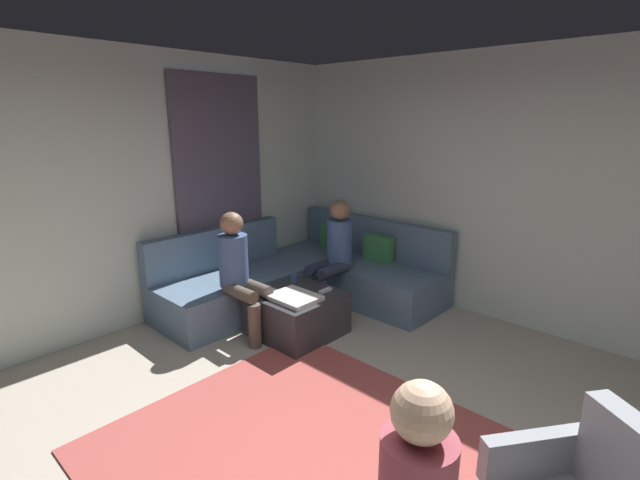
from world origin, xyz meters
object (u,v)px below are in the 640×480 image
sectional_couch (306,277)px  coffee_mug (294,278)px  person_on_couch_side (240,270)px  game_remote (326,290)px  person_on_couch_back (334,250)px  ottoman (297,313)px

sectional_couch → coffee_mug: sectional_couch is taller
person_on_couch_side → game_remote: bearing=136.1°
sectional_couch → game_remote: size_ratio=17.00×
game_remote → person_on_couch_back: size_ratio=0.12×
game_remote → person_on_couch_side: bearing=-133.9°
game_remote → person_on_couch_side: person_on_couch_side is taller
person_on_couch_back → coffee_mug: bearing=83.7°
person_on_couch_side → ottoman: bearing=133.6°
ottoman → game_remote: game_remote is taller
person_on_couch_back → game_remote: bearing=124.1°
ottoman → person_on_couch_back: (-0.16, 0.72, 0.45)m
sectional_couch → person_on_couch_back: size_ratio=2.12×
sectional_couch → person_on_couch_back: (0.37, 0.06, 0.38)m
ottoman → coffee_mug: (-0.22, 0.18, 0.26)m
sectional_couch → ottoman: 0.86m
ottoman → person_on_couch_side: bearing=-136.4°
ottoman → game_remote: bearing=50.7°
ottoman → sectional_couch: bearing=128.5°
sectional_couch → game_remote: 0.85m
ottoman → person_on_couch_back: 0.87m
coffee_mug → person_on_couch_back: (0.06, 0.54, 0.19)m
coffee_mug → ottoman: bearing=-39.3°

